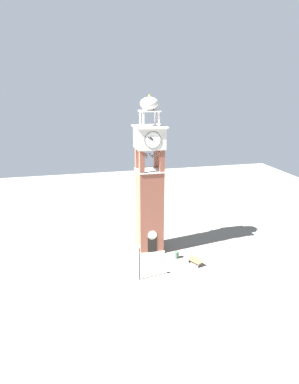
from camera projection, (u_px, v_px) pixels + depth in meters
The scene contains 6 objects.
ground at pixel (150, 249), 40.88m from camera, with size 80.00×80.00×0.00m, color gray.
clock_tower at pixel (150, 190), 38.58m from camera, with size 3.42×3.42×18.30m.
park_bench at pixel (195, 261), 37.20m from camera, with size 1.11×1.63×0.95m.
lamp_post at pixel (139, 256), 33.64m from camera, with size 0.36×0.36×3.98m.
trash_bin at pixel (177, 255), 38.69m from camera, with size 0.52×0.52×0.80m, color #38513D.
shrub_near_entry at pixel (156, 234), 43.90m from camera, with size 1.14×1.14×1.05m, color #234C28.
Camera 1 is at (-8.62, -35.82, 19.08)m, focal length 31.09 mm.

